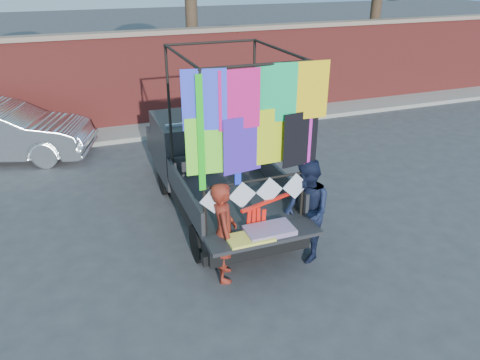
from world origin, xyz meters
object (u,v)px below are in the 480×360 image
object	(u,v)px
woman	(224,232)
sedan	(0,132)
pickup_truck	(207,163)
man	(306,211)

from	to	relation	value
woman	sedan	bearing A→B (deg)	42.50
pickup_truck	man	world-z (taller)	pickup_truck
woman	man	bearing A→B (deg)	-73.57
sedan	man	xyz separation A→B (m)	(4.75, -6.15, 0.15)
sedan	woman	size ratio (longest dim) A/B	2.66
sedan	pickup_truck	bearing A→B (deg)	-115.90
sedan	man	distance (m)	7.77
sedan	woman	world-z (taller)	woman
man	woman	bearing A→B (deg)	-82.86
pickup_truck	sedan	size ratio (longest dim) A/B	1.20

